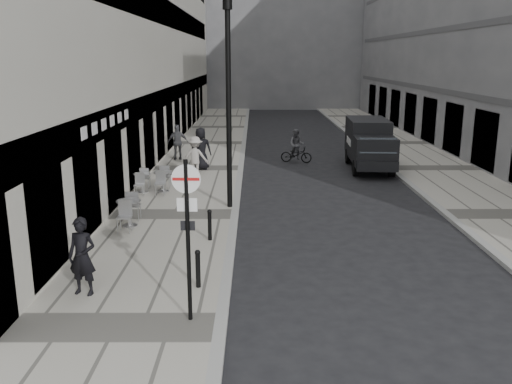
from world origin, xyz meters
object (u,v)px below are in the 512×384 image
at_px(lamppost, 228,95).
at_px(panel_van, 369,142).
at_px(walking_man, 82,256).
at_px(cyclist, 296,150).
at_px(sign_post, 187,219).

relative_size(lamppost, panel_van, 1.39).
bearing_deg(panel_van, lamppost, -127.85).
distance_m(walking_man, panel_van, 16.83).
distance_m(walking_man, lamppost, 8.17).
bearing_deg(cyclist, panel_van, -10.85).
height_order(panel_van, cyclist, panel_van).
bearing_deg(lamppost, walking_man, -111.76).
bearing_deg(cyclist, lamppost, -94.35).
height_order(walking_man, sign_post, sign_post).
bearing_deg(cyclist, sign_post, -86.79).
bearing_deg(walking_man, cyclist, 82.46).
height_order(walking_man, lamppost, lamppost).
xyz_separation_m(panel_van, cyclist, (-3.28, 1.54, -0.63)).
xyz_separation_m(walking_man, sign_post, (2.43, -1.19, 1.19)).
bearing_deg(sign_post, lamppost, 89.83).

